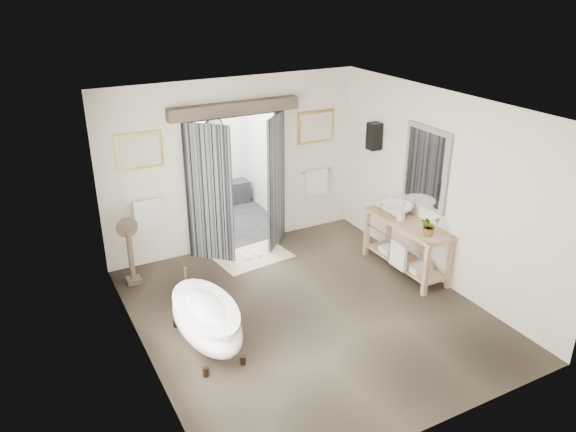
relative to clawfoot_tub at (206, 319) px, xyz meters
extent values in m
plane|color=brown|center=(1.51, 0.04, -0.39)|extent=(5.00, 5.00, 0.00)
cube|color=beige|center=(1.51, -2.46, 1.06)|extent=(4.50, 0.02, 2.90)
cube|color=beige|center=(-0.74, 0.04, 1.06)|extent=(0.02, 5.00, 2.90)
cube|color=beige|center=(3.76, 0.04, 1.06)|extent=(0.02, 5.00, 2.90)
cube|color=beige|center=(-0.02, 2.54, 1.06)|extent=(1.45, 0.02, 2.90)
cube|color=beige|center=(3.03, 2.54, 1.06)|extent=(1.45, 0.02, 2.90)
cube|color=beige|center=(1.51, 2.54, 2.21)|extent=(1.60, 0.02, 0.60)
cube|color=silver|center=(1.51, 0.04, 2.51)|extent=(4.50, 5.00, 0.02)
cube|color=white|center=(-0.69, -0.56, 0.96)|extent=(0.02, 2.20, 2.70)
cube|color=gray|center=(3.73, 0.37, 1.31)|extent=(0.05, 0.95, 1.25)
cube|color=silver|center=(3.70, 0.37, 1.31)|extent=(0.01, 0.80, 1.10)
cube|color=black|center=(3.64, 1.59, 1.51)|extent=(0.20, 0.20, 0.45)
sphere|color=#FFCC8C|center=(3.64, 1.59, 1.51)|extent=(0.10, 0.10, 0.10)
cube|color=black|center=(1.51, 3.54, -0.38)|extent=(2.20, 2.00, 0.01)
cube|color=silver|center=(1.51, 3.54, 2.11)|extent=(2.20, 2.00, 0.02)
cube|color=white|center=(1.51, 4.54, 0.86)|extent=(2.20, 0.02, 2.50)
cube|color=white|center=(0.41, 3.54, 0.86)|extent=(0.02, 2.00, 2.50)
cube|color=white|center=(2.61, 3.54, 0.86)|extent=(0.02, 2.00, 2.50)
cube|color=black|center=(1.51, 4.36, -0.16)|extent=(2.00, 0.35, 0.45)
cylinder|color=silver|center=(1.11, 4.51, 1.21)|extent=(0.40, 0.03, 0.40)
cylinder|color=silver|center=(1.91, 4.51, 1.21)|extent=(0.40, 0.03, 0.40)
cube|color=black|center=(0.71, 2.54, 0.76)|extent=(0.07, 0.10, 2.30)
cube|color=black|center=(2.31, 2.54, 0.76)|extent=(0.07, 0.10, 2.30)
cube|color=black|center=(1.51, 2.54, 1.91)|extent=(1.67, 0.10, 0.07)
cube|color=black|center=(0.91, 2.19, 0.76)|extent=(0.60, 0.59, 2.30)
cube|color=black|center=(2.11, 2.19, 0.76)|extent=(0.60, 0.59, 2.30)
cube|color=brown|center=(1.51, 2.44, 2.03)|extent=(2.20, 0.20, 0.20)
cube|color=tan|center=(-0.04, 2.52, 1.53)|extent=(0.72, 0.03, 0.57)
cube|color=beige|center=(-0.04, 2.50, 1.53)|extent=(0.62, 0.01, 0.47)
cube|color=tan|center=(3.06, 2.52, 1.53)|extent=(0.72, 0.03, 0.57)
cube|color=beige|center=(3.06, 2.50, 1.53)|extent=(0.62, 0.01, 0.47)
cylinder|color=silver|center=(-0.04, 2.48, 0.73)|extent=(0.60, 0.02, 0.02)
cube|color=silver|center=(-0.04, 2.46, 0.51)|extent=(0.42, 0.08, 0.48)
cylinder|color=silver|center=(3.06, 2.48, 0.73)|extent=(0.60, 0.02, 0.02)
cube|color=silver|center=(3.06, 2.46, 0.51)|extent=(0.42, 0.08, 0.48)
cylinder|color=#35261A|center=(-0.24, -0.58, -0.33)|extent=(0.08, 0.08, 0.12)
cylinder|color=#35261A|center=(0.24, -0.58, -0.33)|extent=(0.08, 0.08, 0.12)
cylinder|color=#35261A|center=(-0.24, 0.58, -0.33)|extent=(0.08, 0.08, 0.12)
cylinder|color=#35261A|center=(0.24, 0.58, -0.33)|extent=(0.08, 0.08, 0.12)
ellipsoid|color=white|center=(0.00, 0.00, -0.02)|extent=(0.73, 1.63, 0.52)
cylinder|color=#35261A|center=(0.00, 0.75, 0.30)|extent=(0.03, 0.03, 0.21)
cube|color=tan|center=(3.25, -0.37, 0.04)|extent=(0.07, 0.07, 0.85)
cube|color=tan|center=(3.71, -0.37, 0.04)|extent=(0.07, 0.07, 0.85)
cube|color=tan|center=(3.25, 1.11, 0.04)|extent=(0.07, 0.07, 0.85)
cube|color=tan|center=(3.71, 1.11, 0.04)|extent=(0.07, 0.07, 0.85)
cube|color=tan|center=(3.48, 0.37, 0.44)|extent=(0.55, 1.60, 0.05)
cube|color=tan|center=(3.48, 0.37, -0.23)|extent=(0.45, 1.50, 0.03)
cylinder|color=silver|center=(3.21, 0.37, 0.21)|extent=(0.02, 1.40, 0.02)
cube|color=silver|center=(3.21, 0.22, 0.01)|extent=(0.06, 0.34, 0.42)
cube|color=silver|center=(3.48, 0.02, -0.16)|extent=(0.35, 0.25, 0.10)
cube|color=silver|center=(3.48, 0.72, -0.16)|extent=(0.35, 0.25, 0.10)
cube|color=brown|center=(-0.45, 2.02, -0.35)|extent=(0.21, 0.21, 0.08)
cylinder|color=brown|center=(-0.45, 2.02, 0.09)|extent=(0.09, 0.09, 0.81)
cylinder|color=silver|center=(-0.45, 2.04, 0.54)|extent=(0.29, 0.02, 0.29)
cylinder|color=brown|center=(-0.45, 2.03, 0.54)|extent=(0.32, 0.01, 0.32)
cube|color=beige|center=(1.53, 1.93, -0.38)|extent=(1.29, 0.94, 0.01)
cube|color=white|center=(1.39, 1.95, -0.35)|extent=(0.13, 0.27, 0.05)
cube|color=white|center=(1.63, 1.95, -0.35)|extent=(0.13, 0.27, 0.05)
imported|color=white|center=(3.47, 0.68, 0.55)|extent=(0.63, 0.63, 0.19)
imported|color=gray|center=(3.44, -0.15, 0.61)|extent=(0.31, 0.28, 0.31)
imported|color=gray|center=(3.42, 0.48, 0.56)|extent=(0.11, 0.11, 0.20)
imported|color=gray|center=(3.44, 1.09, 0.54)|extent=(0.14, 0.14, 0.16)
camera|label=1|loc=(-1.89, -5.76, 4.01)|focal=35.00mm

